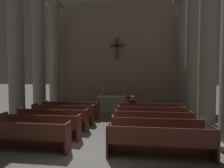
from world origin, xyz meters
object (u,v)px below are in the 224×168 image
column_right_third (193,51)px  lectern (129,106)px  pew_left_row_1 (22,136)px  pew_right_row_5 (149,112)px  pew_right_row_2 (156,131)px  column_right_second (208,45)px  column_left_fourth (54,57)px  pew_right_row_1 (160,142)px  pew_right_row_4 (151,116)px  column_left_third (39,54)px  pew_left_row_5 (71,110)px  pew_right_row_3 (153,122)px  column_right_fourth (183,56)px  pew_left_row_2 (40,126)px  candlestick_right (125,93)px  lone_worshipper (133,107)px  altar (114,103)px  column_left_second (16,49)px  pew_left_row_3 (53,119)px  candlestick_left (103,93)px  pew_left_row_4 (63,114)px

column_right_third → lectern: bearing=-179.5°
pew_left_row_1 → pew_right_row_5: size_ratio=1.00×
pew_right_row_2 → column_right_second: 4.66m
column_left_fourth → pew_right_row_1: bearing=-49.7°
pew_right_row_4 → column_left_third: 7.79m
pew_right_row_5 → column_right_second: bearing=-24.7°
pew_left_row_5 → pew_right_row_3: (4.27, -2.27, 0.00)m
pew_left_row_5 → column_right_fourth: 8.18m
pew_left_row_2 → candlestick_right: size_ratio=4.75×
candlestick_right → lone_worshipper: candlestick_right is taller
pew_left_row_1 → column_right_third: 9.36m
pew_right_row_2 → pew_right_row_3: 1.13m
altar → pew_right_row_3: bearing=-64.9°
pew_right_row_4 → altar: (-2.14, 3.43, 0.06)m
column_left_second → pew_left_row_3: bearing=-25.1°
pew_left_row_3 → column_left_second: bearing=154.9°
pew_right_row_5 → candlestick_left: (-2.84, 2.30, 0.74)m
column_left_third → candlestick_left: bearing=16.8°
pew_left_row_5 → pew_right_row_4: (4.27, -1.13, 0.00)m
pew_left_row_3 → candlestick_left: candlestick_left is taller
pew_right_row_1 → column_left_second: 8.20m
pew_left_row_1 → pew_right_row_1: 4.27m
column_left_third → candlestick_right: size_ratio=11.75×
pew_left_row_2 → lone_worshipper: bearing=45.3°
pew_right_row_3 → altar: altar is taller
column_right_second → candlestick_right: column_right_second is taller
pew_left_row_3 → pew_left_row_5: size_ratio=1.00×
pew_left_row_4 → lectern: lectern is taller
pew_left_row_1 → pew_left_row_3: 2.27m
pew_right_row_5 → altar: altar is taller
pew_left_row_2 → lectern: bearing=54.6°
pew_right_row_3 → column_left_fourth: (-6.71, 5.64, 3.25)m
pew_right_row_2 → column_right_second: (2.44, 2.28, 3.25)m
pew_right_row_4 → candlestick_left: candlestick_left is taller
column_left_fourth → pew_left_row_5: bearing=-54.1°
column_left_third → column_right_fourth: same height
column_left_third → lectern: column_left_third is taller
pew_right_row_1 → candlestick_left: candlestick_left is taller
pew_left_row_3 → pew_left_row_4: (0.00, 1.13, 0.00)m
column_left_second → column_left_fourth: 4.50m
lectern → pew_left_row_4: bearing=-145.1°
candlestick_right → lectern: size_ratio=0.56×
pew_right_row_1 → column_left_fourth: bearing=130.3°
pew_right_row_4 → column_right_second: size_ratio=0.40×
pew_right_row_5 → column_right_third: 4.22m
pew_left_row_2 → pew_left_row_5: same height
column_right_third → column_left_fourth: same height
pew_right_row_5 → pew_left_row_3: bearing=-152.0°
pew_left_row_5 → column_left_second: column_left_second is taller
pew_right_row_3 → pew_left_row_4: bearing=165.1°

